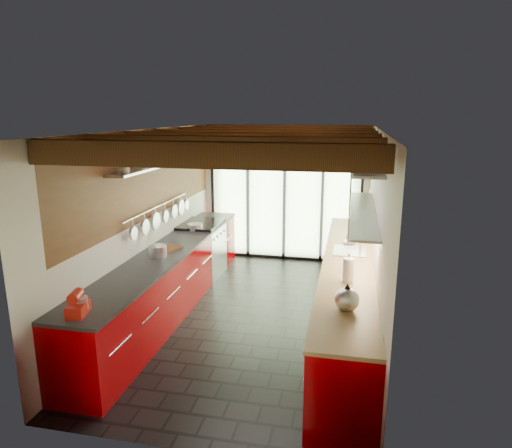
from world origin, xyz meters
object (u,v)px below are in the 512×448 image
(paper_towel, at_px, (348,270))
(bowl, at_px, (350,242))
(kettle, at_px, (347,298))
(soap_bottle, at_px, (350,234))
(stand_mixer, at_px, (78,305))

(paper_towel, relative_size, bowl, 1.82)
(kettle, relative_size, soap_bottle, 1.55)
(paper_towel, bearing_deg, kettle, -90.00)
(bowl, bearing_deg, stand_mixer, -129.95)
(soap_bottle, height_order, bowl, soap_bottle)
(bowl, bearing_deg, paper_towel, -90.00)
(stand_mixer, relative_size, soap_bottle, 1.52)
(stand_mixer, distance_m, kettle, 2.62)
(soap_bottle, bearing_deg, bowl, -90.00)
(paper_towel, height_order, bowl, paper_towel)
(stand_mixer, bearing_deg, bowl, 50.05)
(paper_towel, height_order, soap_bottle, paper_towel)
(kettle, height_order, paper_towel, paper_towel)
(soap_bottle, relative_size, bowl, 1.07)
(kettle, xyz_separation_m, bowl, (-0.00, 2.40, -0.10))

